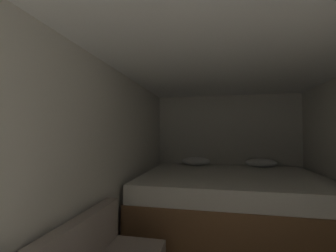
% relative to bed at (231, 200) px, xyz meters
% --- Properties ---
extents(wall_back, '(2.79, 0.05, 2.10)m').
position_rel_bed_xyz_m(wall_back, '(0.00, 1.08, 0.67)').
color(wall_back, silver).
rests_on(wall_back, ground).
extents(wall_left, '(0.05, 4.77, 2.10)m').
position_rel_bed_xyz_m(wall_left, '(-1.37, -1.33, 0.67)').
color(wall_left, silver).
rests_on(wall_left, ground).
extents(ceiling_slab, '(2.79, 4.77, 0.05)m').
position_rel_bed_xyz_m(ceiling_slab, '(0.00, -1.33, 1.74)').
color(ceiling_slab, white).
rests_on(ceiling_slab, wall_left).
extents(bed, '(2.57, 2.04, 0.91)m').
position_rel_bed_xyz_m(bed, '(0.00, 0.00, 0.00)').
color(bed, brown).
rests_on(bed, ground).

